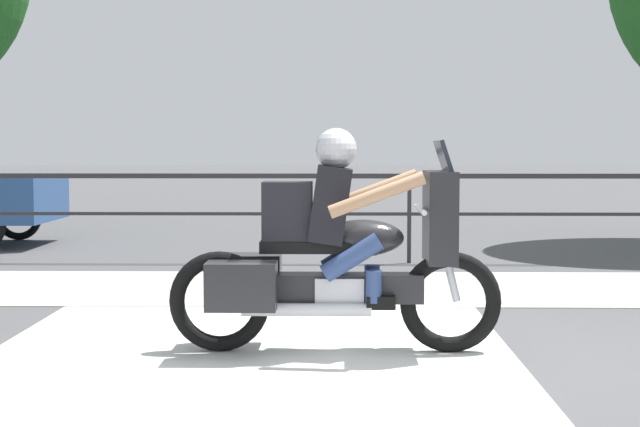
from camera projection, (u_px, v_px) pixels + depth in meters
ground_plane at (469, 363)px, 6.56m from camera, size 120.00×120.00×0.00m
sidewalk_band at (424, 288)px, 9.95m from camera, size 44.00×2.40×0.01m
crosswalk_band at (244, 369)px, 6.39m from camera, size 3.69×6.00×0.01m
fence_railing at (409, 193)px, 11.99m from camera, size 36.00×0.05×1.10m
motorcycle at (335, 252)px, 6.87m from camera, size 2.34×0.76×1.58m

